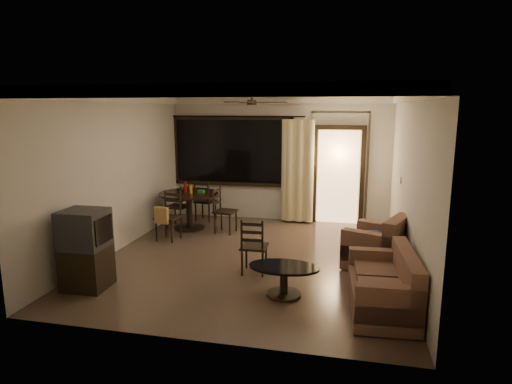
% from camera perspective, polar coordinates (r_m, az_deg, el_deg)
% --- Properties ---
extents(ground, '(5.50, 5.50, 0.00)m').
position_cam_1_polar(ground, '(7.50, -0.52, -8.83)').
color(ground, '#7F6651').
rests_on(ground, ground).
extents(room_shell, '(5.50, 6.70, 5.50)m').
position_cam_1_polar(room_shell, '(8.73, 5.90, 6.27)').
color(room_shell, beige).
rests_on(room_shell, ground).
extents(dining_table, '(1.26, 1.26, 1.01)m').
position_cam_1_polar(dining_table, '(9.25, -8.92, -1.12)').
color(dining_table, black).
rests_on(dining_table, ground).
extents(dining_chair_west, '(0.47, 0.47, 0.95)m').
position_cam_1_polar(dining_chair_west, '(9.54, -10.30, -2.89)').
color(dining_chair_west, black).
rests_on(dining_chair_west, ground).
extents(dining_chair_east, '(0.47, 0.47, 0.95)m').
position_cam_1_polar(dining_chair_east, '(8.96, -4.17, -3.64)').
color(dining_chair_east, black).
rests_on(dining_chair_east, ground).
extents(dining_chair_south, '(0.47, 0.52, 0.95)m').
position_cam_1_polar(dining_chair_south, '(8.61, -11.63, -4.30)').
color(dining_chair_south, black).
rests_on(dining_chair_south, ground).
extents(dining_chair_north, '(0.47, 0.47, 0.95)m').
position_cam_1_polar(dining_chair_north, '(9.97, -6.76, -2.18)').
color(dining_chair_north, black).
rests_on(dining_chair_north, ground).
extents(tv_cabinet, '(0.63, 0.56, 1.15)m').
position_cam_1_polar(tv_cabinet, '(6.61, -21.75, -7.10)').
color(tv_cabinet, black).
rests_on(tv_cabinet, ground).
extents(sofa, '(0.84, 1.48, 0.77)m').
position_cam_1_polar(sofa, '(5.82, 16.98, -12.12)').
color(sofa, '#4C2E23').
rests_on(sofa, ground).
extents(armchair, '(1.12, 1.12, 0.86)m').
position_cam_1_polar(armchair, '(7.21, 16.05, -7.10)').
color(armchair, '#4C2E23').
rests_on(armchair, ground).
extents(coffee_table, '(0.98, 0.59, 0.43)m').
position_cam_1_polar(coffee_table, '(6.01, 3.75, -11.09)').
color(coffee_table, black).
rests_on(coffee_table, ground).
extents(side_chair, '(0.41, 0.41, 0.90)m').
position_cam_1_polar(side_chair, '(6.79, -0.25, -8.60)').
color(side_chair, black).
rests_on(side_chair, ground).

